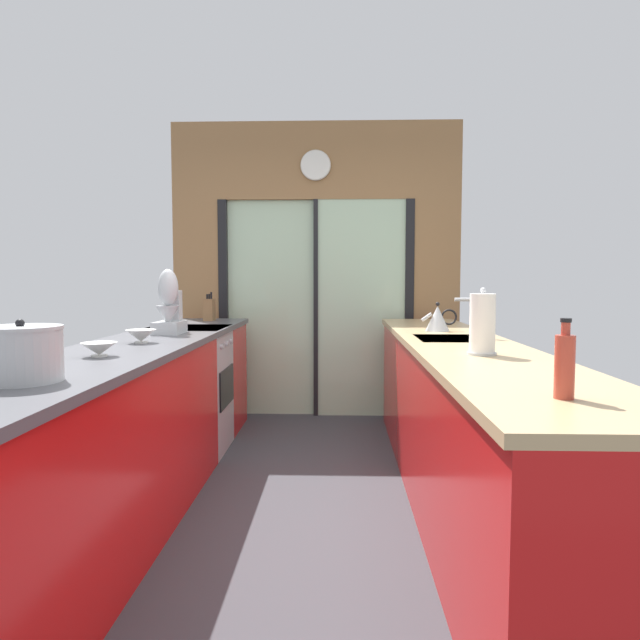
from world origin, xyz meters
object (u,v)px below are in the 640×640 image
Objects in this scene: mixing_bowl_near at (99,349)px; stock_pot at (21,354)px; stand_mixer at (169,309)px; soap_bottle at (565,365)px; oven_range at (187,390)px; paper_towel_roll at (482,325)px; mixing_bowl_far at (141,336)px; kettle at (438,318)px; knife_block at (209,309)px.

stock_pot is at bearing -90.00° from mixing_bowl_near.
stand_mixer reaches higher than soap_bottle.
paper_towel_roll reaches higher than oven_range.
mixing_bowl_far is at bearing -90.00° from stand_mixer.
mixing_bowl_near is at bearing -142.64° from kettle.
mixing_bowl_far is 2.28m from soap_bottle.
stand_mixer is 1.80m from kettle.
oven_range is 3.76× the size of knife_block.
stand_mixer is at bearing 90.00° from mixing_bowl_far.
paper_towel_roll is (1.78, -0.43, 0.10)m from mixing_bowl_far.
oven_range is 1.90m from kettle.
oven_range is at bearing 140.96° from paper_towel_roll.
stock_pot reaches higher than kettle.
stand_mixer is (-0.00, -1.16, 0.07)m from knife_block.
stand_mixer is at bearing 90.00° from stock_pot.
kettle is (1.78, 0.80, 0.05)m from mixing_bowl_far.
kettle is 1.23m from paper_towel_roll.
oven_range is 2.90× the size of paper_towel_roll.
knife_block is at bearing 129.83° from paper_towel_roll.
knife_block is (0.00, 1.70, 0.05)m from mixing_bowl_far.
kettle is 2.22m from soap_bottle.
mixing_bowl_near is 0.67× the size of soap_bottle.
soap_bottle is (1.78, -0.86, 0.07)m from mixing_bowl_near.
stand_mixer is 1.51× the size of stock_pot.
paper_towel_roll reaches higher than knife_block.
stock_pot is at bearing 172.97° from soap_bottle.
soap_bottle is at bearing -90.05° from kettle.
knife_block is at bearing 90.00° from stand_mixer.
kettle reaches higher than mixing_bowl_far.
stock_pot is (0.02, -2.23, 0.56)m from oven_range.
mixing_bowl_near is 1.79m from paper_towel_roll.
mixing_bowl_near is at bearing -90.00° from knife_block.
mixing_bowl_near is 2.26m from knife_block.
soap_bottle is at bearing -7.03° from stock_pot.
soap_bottle is at bearing -90.00° from paper_towel_roll.
mixing_bowl_near reaches higher than oven_range.
mixing_bowl_far is 0.40× the size of stand_mixer.
oven_range is at bearing -91.57° from knife_block.
stock_pot is at bearing -90.00° from stand_mixer.
soap_bottle reaches higher than mixing_bowl_far.
soap_bottle is (1.78, -1.97, -0.06)m from stand_mixer.
mixing_bowl_near is at bearing -90.00° from stand_mixer.
stand_mixer reaches higher than knife_block.
stock_pot reaches higher than mixing_bowl_far.
oven_range is 3.09m from soap_bottle.
soap_bottle reaches higher than oven_range.
kettle reaches higher than mixing_bowl_near.
paper_towel_roll is (1.78, 0.77, 0.05)m from stock_pot.
kettle is at bearing 8.21° from stand_mixer.
kettle is 1.02× the size of soap_bottle.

